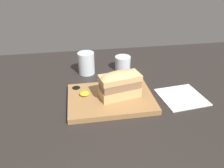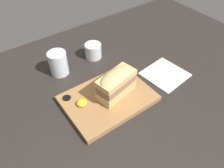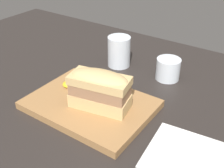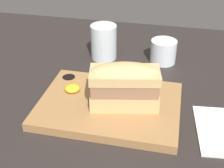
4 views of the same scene
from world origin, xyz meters
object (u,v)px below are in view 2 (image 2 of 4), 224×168
at_px(serving_board, 108,98).
at_px(water_glass, 59,64).
at_px(wine_glass, 93,51).
at_px(napkin, 165,74).
at_px(sandwich, 116,83).

xyz_separation_m(serving_board, water_glass, (-0.07, 0.25, 0.03)).
bearing_deg(serving_board, wine_glass, 68.54).
xyz_separation_m(serving_board, napkin, (0.28, -0.02, -0.01)).
relative_size(water_glass, wine_glass, 1.36).
distance_m(serving_board, sandwich, 0.07).
distance_m(sandwich, wine_glass, 0.27).
height_order(serving_board, napkin, serving_board).
height_order(sandwich, wine_glass, sandwich).
distance_m(wine_glass, napkin, 0.33).
bearing_deg(wine_glass, serving_board, -111.46).
xyz_separation_m(water_glass, napkin, (0.35, -0.27, -0.04)).
height_order(water_glass, napkin, water_glass).
height_order(sandwich, water_glass, sandwich).
bearing_deg(water_glass, wine_glass, 3.48).
bearing_deg(sandwich, napkin, -4.80).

